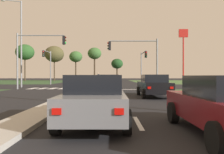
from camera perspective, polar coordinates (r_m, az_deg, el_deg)
The scene contains 35 objects.
ground_plane at distance 31.16m, azimuth -5.13°, elevation -2.37°, with size 200.00×200.00×0.00m, color black.
grass_verge_far_right at distance 60.03m, azimuth 22.17°, elevation -1.10°, with size 35.00×35.00×0.01m, color #476B38.
median_island_near at distance 12.39m, azimuth -12.80°, elevation -6.13°, with size 1.20×22.00×0.14m, color #ADA89E.
median_island_far at distance 56.09m, azimuth -2.92°, elevation -1.11°, with size 1.20×36.00×0.14m, color gray.
lane_dash_near at distance 7.13m, azimuth 6.45°, elevation -11.45°, with size 0.14×2.00×0.01m, color silver.
lane_dash_second at distance 13.04m, azimuth 3.40°, elevation -6.09°, with size 0.14×2.00×0.01m, color silver.
lane_dash_third at distance 19.01m, azimuth 2.27°, elevation -4.08°, with size 0.14×2.00×0.01m, color silver.
lane_dash_fourth at distance 24.99m, azimuth 1.69°, elevation -3.02°, with size 0.14×2.00×0.01m, color silver.
lane_dash_fifth at distance 30.98m, azimuth 1.33°, elevation -2.38°, with size 0.14×2.00×0.01m, color silver.
edge_line_right at distance 13.73m, azimuth 17.54°, elevation -5.78°, with size 0.14×24.00×0.01m, color silver.
stop_bar_near at distance 24.08m, azimuth 2.47°, elevation -3.15°, with size 6.40×0.50×0.01m, color silver.
crosswalk_bar_near at distance 27.40m, azimuth -19.57°, elevation -2.75°, with size 0.70×2.80×0.01m, color silver.
crosswalk_bar_second at distance 27.04m, azimuth -17.27°, elevation -2.78°, with size 0.70×2.80×0.01m, color silver.
crosswalk_bar_third at distance 26.73m, azimuth -14.91°, elevation -2.82°, with size 0.70×2.80×0.01m, color silver.
crosswalk_bar_fourth at distance 26.46m, azimuth -12.49°, elevation -2.85°, with size 0.70×2.80×0.01m, color silver.
crosswalk_bar_fifth at distance 26.24m, azimuth -10.04°, elevation -2.87°, with size 0.70×2.80×0.01m, color silver.
crosswalk_bar_sixth at distance 26.07m, azimuth -7.54°, elevation -2.89°, with size 0.70×2.80×0.01m, color silver.
crosswalk_bar_seventh at distance 25.94m, azimuth -5.02°, elevation -2.90°, with size 0.70×2.80×0.01m, color silver.
crosswalk_bar_eighth at distance 25.87m, azimuth -2.48°, elevation -2.91°, with size 0.70×2.80×0.01m, color silver.
car_grey_near at distance 6.95m, azimuth -4.38°, elevation -5.46°, with size 1.96×4.40×1.48m.
car_black_second at distance 15.93m, azimuth 10.34°, elevation -2.11°, with size 1.98×4.55×1.54m.
car_beige_fourth at distance 39.97m, azimuth -7.16°, elevation -0.71°, with size 1.95×4.35×1.46m.
car_teal_fifth at distance 19.61m, azimuth -0.88°, elevation -1.63°, with size 2.07×4.18×1.56m.
traffic_signal_near_left at distance 25.96m, azimuth -19.15°, elevation 6.41°, with size 5.41×0.32×6.10m.
traffic_signal_far_left at distance 37.63m, azimuth -16.08°, elevation 3.87°, with size 0.32×4.20×5.56m.
traffic_signal_far_right at distance 35.96m, azimuth 7.70°, elevation 3.92°, with size 0.32×5.46×5.32m.
traffic_signal_near_right at distance 24.69m, azimuth 6.53°, elevation 5.84°, with size 5.50×0.32×5.49m.
street_lamp_second at distance 31.03m, azimuth -22.51°, elevation 8.76°, with size 2.32×1.01×10.93m.
pedestrian_at_median at distance 43.94m, azimuth -3.63°, elevation 0.11°, with size 0.34×0.34×1.90m.
fastfood_pole_sign at distance 47.28m, azimuth 17.47°, elevation 8.09°, with size 1.80×0.40×10.72m.
treeline_near at distance 66.05m, azimuth -21.37°, elevation 5.88°, with size 4.98×4.98×10.04m.
treeline_second at distance 66.82m, azimuth -14.58°, elevation 5.63°, with size 5.44×5.44×10.00m.
treeline_third at distance 64.17m, azimuth -9.33°, elevation 5.05°, with size 3.63×3.63×8.38m.
treeline_fourth at distance 63.74m, azimuth -4.61°, elevation 5.90°, with size 3.84×3.84×9.40m.
treeline_fifth at distance 64.50m, azimuth 1.14°, elevation 3.34°, with size 3.35×3.35×6.35m.
Camera 1 is at (2.70, -1.01, 1.46)m, focal length 36.06 mm.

